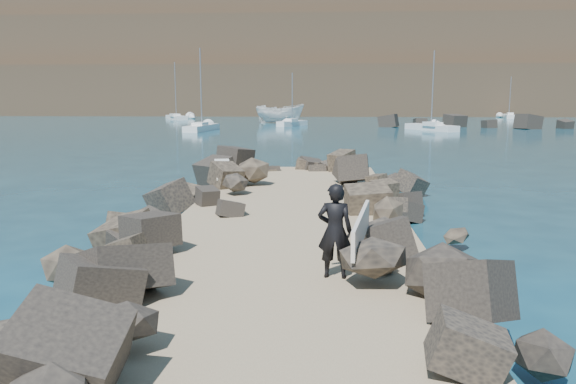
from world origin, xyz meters
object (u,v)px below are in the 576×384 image
boat_imported (280,113)px  surfer_with_board (339,231)px  surfboard_resting (223,172)px  sailboat_a (202,128)px

boat_imported → surfer_with_board: bearing=-168.2°
surfer_with_board → boat_imported: bearing=95.1°
boat_imported → surfer_with_board: boat_imported is taller
surfboard_resting → sailboat_a: size_ratio=0.24×
boat_imported → sailboat_a: (-7.20, -18.76, -0.99)m
boat_imported → sailboat_a: bearing=165.6°
surfer_with_board → sailboat_a: size_ratio=0.23×
surfer_with_board → sailboat_a: sailboat_a is taller
boat_imported → surfer_with_board: (6.32, -70.34, 0.11)m
surfboard_resting → boat_imported: size_ratio=0.31×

